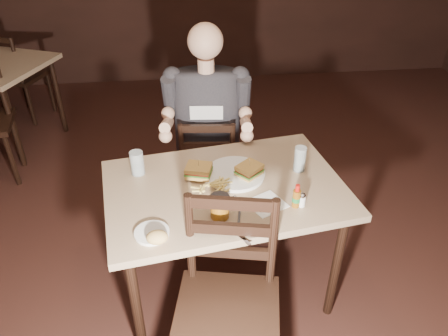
{
  "coord_description": "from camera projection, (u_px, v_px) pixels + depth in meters",
  "views": [
    {
      "loc": [
        -0.44,
        -1.64,
        2.11
      ],
      "look_at": [
        -0.23,
        0.21,
        0.85
      ],
      "focal_mm": 35.0,
      "sensor_mm": 36.0,
      "label": 1
    }
  ],
  "objects": [
    {
      "name": "napkin",
      "position": [
        266.0,
        204.0,
        2.13
      ],
      "size": [
        0.22,
        0.22,
        0.0
      ],
      "primitive_type": "cube",
      "rotation": [
        0.0,
        0.0,
        0.47
      ],
      "color": "white",
      "rests_on": "main_table"
    },
    {
      "name": "chair_near",
      "position": [
        227.0,
        315.0,
        1.92
      ],
      "size": [
        0.55,
        0.58,
        0.99
      ],
      "primitive_type": null,
      "rotation": [
        0.0,
        0.0,
        -0.2
      ],
      "color": "black",
      "rests_on": "ground"
    },
    {
      "name": "hot_sauce",
      "position": [
        297.0,
        196.0,
        2.08
      ],
      "size": [
        0.04,
        0.04,
        0.13
      ],
      "primitive_type": null,
      "rotation": [
        0.0,
        0.0,
        0.15
      ],
      "color": "brown",
      "rests_on": "main_table"
    },
    {
      "name": "sandwich_left",
      "position": [
        199.0,
        167.0,
        2.27
      ],
      "size": [
        0.15,
        0.14,
        0.11
      ],
      "primitive_type": null,
      "rotation": [
        0.0,
        0.0,
        -0.28
      ],
      "color": "tan",
      "rests_on": "dinner_plate"
    },
    {
      "name": "glass_right",
      "position": [
        300.0,
        159.0,
        2.33
      ],
      "size": [
        0.07,
        0.07,
        0.14
      ],
      "primitive_type": "cylinder",
      "rotation": [
        0.0,
        0.0,
        0.15
      ],
      "color": "silver",
      "rests_on": "main_table"
    },
    {
      "name": "salt_shaker",
      "position": [
        302.0,
        200.0,
        2.1
      ],
      "size": [
        0.04,
        0.04,
        0.07
      ],
      "primitive_type": null,
      "rotation": [
        0.0,
        0.0,
        0.15
      ],
      "color": "white",
      "rests_on": "main_table"
    },
    {
      "name": "bread_roll",
      "position": [
        157.0,
        237.0,
        1.88
      ],
      "size": [
        0.11,
        0.09,
        0.06
      ],
      "primitive_type": "ellipsoid",
      "rotation": [
        0.0,
        0.0,
        0.15
      ],
      "color": "tan",
      "rests_on": "side_plate"
    },
    {
      "name": "ketchup_dollop",
      "position": [
        260.0,
        170.0,
        2.33
      ],
      "size": [
        0.05,
        0.05,
        0.01
      ],
      "primitive_type": "ellipsoid",
      "rotation": [
        0.0,
        0.0,
        0.15
      ],
      "color": "maroon",
      "rests_on": "dinner_plate"
    },
    {
      "name": "main_table",
      "position": [
        225.0,
        198.0,
        2.3
      ],
      "size": [
        1.33,
        0.99,
        0.77
      ],
      "rotation": [
        0.0,
        0.0,
        0.15
      ],
      "color": "tan",
      "rests_on": "ground"
    },
    {
      "name": "glass_left",
      "position": [
        137.0,
        163.0,
        2.31
      ],
      "size": [
        0.08,
        0.08,
        0.13
      ],
      "primitive_type": "cylinder",
      "rotation": [
        0.0,
        0.0,
        0.15
      ],
      "color": "silver",
      "rests_on": "main_table"
    },
    {
      "name": "bg_chair_far",
      "position": [
        21.0,
        75.0,
        4.34
      ],
      "size": [
        0.56,
        0.58,
        0.89
      ],
      "primitive_type": null,
      "rotation": [
        0.0,
        0.0,
        2.73
      ],
      "color": "black",
      "rests_on": "ground"
    },
    {
      "name": "side_plate",
      "position": [
        152.0,
        234.0,
        1.95
      ],
      "size": [
        0.18,
        0.18,
        0.01
      ],
      "primitive_type": "cylinder",
      "rotation": [
        0.0,
        0.0,
        0.15
      ],
      "color": "white",
      "rests_on": "main_table"
    },
    {
      "name": "fork",
      "position": [
        239.0,
        221.0,
        2.01
      ],
      "size": [
        0.04,
        0.15,
        0.0
      ],
      "primitive_type": "cube",
      "rotation": [
        0.0,
        0.0,
        -0.21
      ],
      "color": "silver",
      "rests_on": "napkin"
    },
    {
      "name": "diner",
      "position": [
        207.0,
        104.0,
        2.7
      ],
      "size": [
        0.6,
        0.49,
        0.97
      ],
      "primitive_type": null,
      "rotation": [
        0.0,
        0.0,
        -0.1
      ],
      "color": "#2F2D32",
      "rests_on": "chair_far"
    },
    {
      "name": "fries_pile",
      "position": [
        210.0,
        185.0,
        2.2
      ],
      "size": [
        0.26,
        0.2,
        0.04
      ],
      "primitive_type": null,
      "rotation": [
        0.0,
        0.0,
        0.15
      ],
      "color": "#EED472",
      "rests_on": "dinner_plate"
    },
    {
      "name": "dinner_plate",
      "position": [
        235.0,
        174.0,
        2.32
      ],
      "size": [
        0.35,
        0.35,
        0.02
      ],
      "primitive_type": "cylinder",
      "rotation": [
        0.0,
        0.0,
        0.15
      ],
      "color": "white",
      "rests_on": "main_table"
    },
    {
      "name": "sandwich_right",
      "position": [
        249.0,
        167.0,
        2.28
      ],
      "size": [
        0.16,
        0.16,
        0.1
      ],
      "primitive_type": null,
      "rotation": [
        0.0,
        0.0,
        0.71
      ],
      "color": "tan",
      "rests_on": "dinner_plate"
    },
    {
      "name": "knife",
      "position": [
        234.0,
        231.0,
        1.96
      ],
      "size": [
        0.13,
        0.2,
        0.01
      ],
      "primitive_type": "cube",
      "rotation": [
        0.0,
        0.0,
        0.55
      ],
      "color": "silver",
      "rests_on": "napkin"
    },
    {
      "name": "room_shell",
      "position": [
        286.0,
        82.0,
        1.79
      ],
      "size": [
        7.0,
        7.0,
        7.0
      ],
      "color": "black",
      "rests_on": "ground"
    },
    {
      "name": "syrup_dispenser",
      "position": [
        220.0,
        207.0,
        2.02
      ],
      "size": [
        0.11,
        0.11,
        0.12
      ],
      "primitive_type": null,
      "rotation": [
        0.0,
        0.0,
        0.15
      ],
      "color": "brown",
      "rests_on": "main_table"
    },
    {
      "name": "chair_far",
      "position": [
        208.0,
        167.0,
        3.02
      ],
      "size": [
        0.43,
        0.47,
        0.85
      ],
      "primitive_type": null,
      "rotation": [
        0.0,
        0.0,
        3.05
      ],
      "color": "black",
      "rests_on": "ground"
    }
  ]
}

